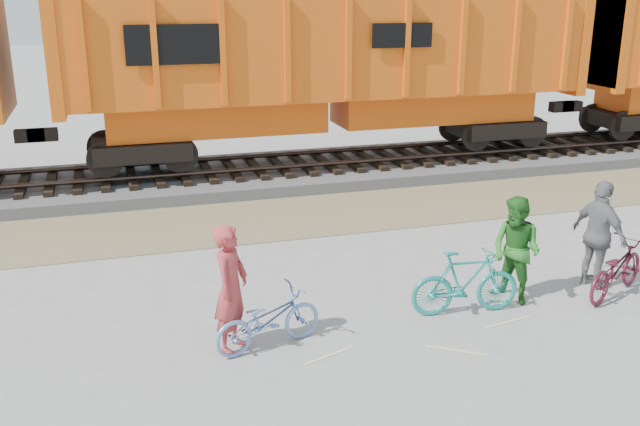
% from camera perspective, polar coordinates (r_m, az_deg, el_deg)
% --- Properties ---
extents(ground, '(120.00, 120.00, 0.00)m').
position_cam_1_polar(ground, '(11.28, 4.44, -8.70)').
color(ground, '#9E9E99').
rests_on(ground, ground).
extents(gravel_strip, '(120.00, 3.00, 0.02)m').
position_cam_1_polar(gravel_strip, '(16.15, -2.60, -0.35)').
color(gravel_strip, '#8E7D58').
rests_on(gravel_strip, ground).
extents(ballast_bed, '(120.00, 4.00, 0.30)m').
position_cam_1_polar(ballast_bed, '(19.39, -5.18, 3.11)').
color(ballast_bed, slate).
rests_on(ballast_bed, ground).
extents(track, '(120.00, 2.60, 0.24)m').
position_cam_1_polar(track, '(19.31, -5.21, 4.04)').
color(track, black).
rests_on(track, ballast_bed).
extents(hopper_car_center, '(14.00, 3.13, 4.65)m').
position_cam_1_polar(hopper_car_center, '(19.40, 0.75, 11.77)').
color(hopper_car_center, black).
rests_on(hopper_car_center, track).
extents(bicycle_blue, '(1.77, 1.01, 0.88)m').
position_cam_1_polar(bicycle_blue, '(10.37, -4.18, -8.49)').
color(bicycle_blue, '#6F92CF').
rests_on(bicycle_blue, ground).
extents(bicycle_teal, '(1.82, 0.68, 1.07)m').
position_cam_1_polar(bicycle_teal, '(11.55, 11.56, -5.46)').
color(bicycle_teal, teal).
rests_on(bicycle_teal, ground).
extents(bicycle_maroon, '(1.88, 1.38, 0.94)m').
position_cam_1_polar(bicycle_maroon, '(13.00, 22.61, -4.15)').
color(bicycle_maroon, '#541826').
rests_on(bicycle_maroon, ground).
extents(person_solo, '(0.75, 0.82, 1.89)m').
position_cam_1_polar(person_solo, '(10.16, -7.14, -6.01)').
color(person_solo, '#AC3635').
rests_on(person_solo, ground).
extents(person_man, '(0.98, 1.07, 1.79)m').
position_cam_1_polar(person_man, '(12.07, 15.41, -2.90)').
color(person_man, '#266921').
rests_on(person_man, ground).
extents(person_woman, '(0.64, 1.18, 1.91)m').
position_cam_1_polar(person_woman, '(13.07, 21.43, -1.65)').
color(person_woman, slate).
rests_on(person_woman, ground).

